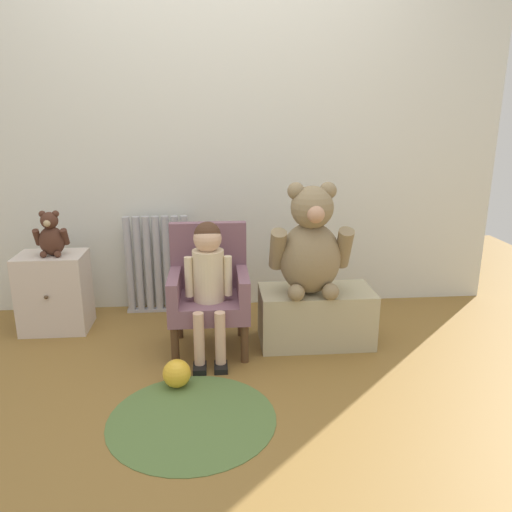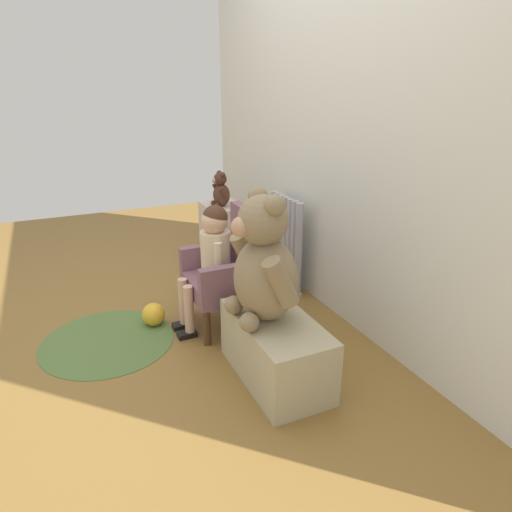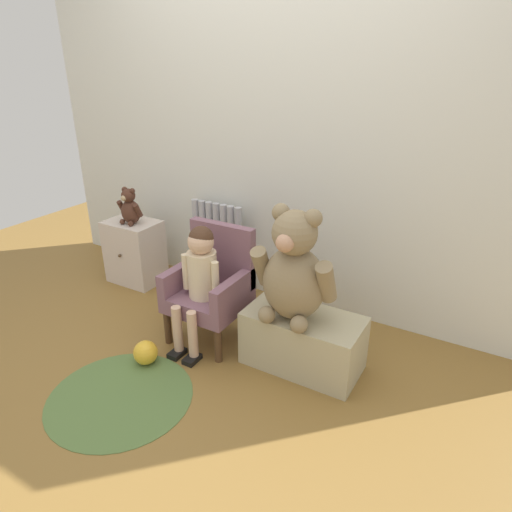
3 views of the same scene
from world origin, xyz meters
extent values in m
plane|color=olive|center=(0.00, 0.00, 0.00)|extent=(6.00, 6.00, 0.00)
cube|color=silver|center=(0.00, 1.23, 1.20)|extent=(3.80, 0.05, 2.40)
cylinder|color=#ABACB4|center=(-0.59, 1.10, 0.34)|extent=(0.05, 0.05, 0.64)
cylinder|color=#ABACB4|center=(-0.53, 1.10, 0.34)|extent=(0.05, 0.05, 0.64)
cylinder|color=#ABACB4|center=(-0.47, 1.10, 0.34)|extent=(0.05, 0.05, 0.64)
cylinder|color=#ABACB4|center=(-0.41, 1.10, 0.34)|extent=(0.05, 0.05, 0.64)
cylinder|color=#ABACB4|center=(-0.34, 1.10, 0.34)|extent=(0.05, 0.05, 0.64)
cylinder|color=#ABACB4|center=(-0.28, 1.10, 0.34)|extent=(0.05, 0.05, 0.64)
cylinder|color=#ABACB4|center=(-0.22, 1.10, 0.34)|extent=(0.05, 0.05, 0.64)
cube|color=#ABACB4|center=(-0.41, 1.10, 0.01)|extent=(0.43, 0.05, 0.02)
cube|color=beige|center=(-1.01, 0.86, 0.24)|extent=(0.40, 0.29, 0.48)
sphere|color=#4C3823|center=(-1.01, 0.71, 0.27)|extent=(0.02, 0.02, 0.02)
cube|color=#7C5464|center=(-0.06, 0.50, 0.27)|extent=(0.44, 0.40, 0.10)
cube|color=#7C5464|center=(-0.06, 0.67, 0.51)|extent=(0.44, 0.06, 0.39)
cube|color=#7C5464|center=(-0.25, 0.50, 0.39)|extent=(0.06, 0.40, 0.14)
cube|color=#7C5464|center=(0.13, 0.50, 0.39)|extent=(0.06, 0.40, 0.14)
cylinder|color=#4C331E|center=(-0.25, 0.33, 0.11)|extent=(0.04, 0.04, 0.22)
cylinder|color=#4C331E|center=(0.12, 0.33, 0.11)|extent=(0.04, 0.04, 0.22)
cylinder|color=#4C331E|center=(-0.25, 0.67, 0.11)|extent=(0.04, 0.04, 0.22)
cylinder|color=#4C331E|center=(0.12, 0.67, 0.11)|extent=(0.04, 0.04, 0.22)
cylinder|color=beige|center=(-0.06, 0.46, 0.46)|extent=(0.17, 0.17, 0.28)
sphere|color=#D8AD8E|center=(-0.06, 0.46, 0.66)|extent=(0.15, 0.15, 0.15)
sphere|color=#472D1E|center=(-0.06, 0.47, 0.68)|extent=(0.14, 0.14, 0.14)
cylinder|color=#D8AD8E|center=(-0.12, 0.27, 0.17)|extent=(0.06, 0.06, 0.29)
cube|color=black|center=(-0.12, 0.25, 0.01)|extent=(0.07, 0.11, 0.03)
cylinder|color=#D8AD8E|center=(-0.01, 0.27, 0.17)|extent=(0.06, 0.06, 0.29)
cube|color=black|center=(-0.01, 0.25, 0.01)|extent=(0.07, 0.11, 0.03)
cylinder|color=beige|center=(-0.17, 0.44, 0.46)|extent=(0.04, 0.04, 0.22)
cylinder|color=beige|center=(0.04, 0.44, 0.46)|extent=(0.04, 0.04, 0.22)
cube|color=tan|center=(0.55, 0.54, 0.16)|extent=(0.65, 0.33, 0.32)
ellipsoid|color=#897554|center=(0.50, 0.51, 0.52)|extent=(0.34, 0.29, 0.40)
sphere|color=#897554|center=(0.50, 0.49, 0.81)|extent=(0.23, 0.23, 0.23)
sphere|color=tan|center=(0.50, 0.39, 0.80)|extent=(0.09, 0.09, 0.09)
sphere|color=#897554|center=(0.41, 0.51, 0.90)|extent=(0.09, 0.09, 0.09)
sphere|color=#897554|center=(0.59, 0.51, 0.90)|extent=(0.09, 0.09, 0.09)
cylinder|color=#897554|center=(0.32, 0.49, 0.58)|extent=(0.09, 0.18, 0.25)
cylinder|color=#897554|center=(0.68, 0.49, 0.58)|extent=(0.09, 0.18, 0.25)
sphere|color=#897554|center=(0.41, 0.38, 0.37)|extent=(0.09, 0.09, 0.09)
sphere|color=#897554|center=(0.60, 0.38, 0.37)|extent=(0.09, 0.09, 0.09)
ellipsoid|color=#492A1F|center=(-0.98, 0.84, 0.57)|extent=(0.15, 0.13, 0.17)
sphere|color=#492A1F|center=(-0.98, 0.84, 0.70)|extent=(0.10, 0.10, 0.10)
sphere|color=tan|center=(-0.98, 0.79, 0.69)|extent=(0.04, 0.04, 0.04)
sphere|color=#492A1F|center=(-1.02, 0.84, 0.73)|extent=(0.04, 0.04, 0.04)
sphere|color=#492A1F|center=(-0.95, 0.84, 0.73)|extent=(0.04, 0.04, 0.04)
cylinder|color=#492A1F|center=(-1.06, 0.84, 0.60)|extent=(0.04, 0.08, 0.11)
cylinder|color=#492A1F|center=(-0.91, 0.84, 0.60)|extent=(0.04, 0.08, 0.11)
sphere|color=#492A1F|center=(-1.02, 0.79, 0.50)|extent=(0.04, 0.04, 0.04)
sphere|color=#492A1F|center=(-0.94, 0.79, 0.50)|extent=(0.04, 0.04, 0.04)
cylinder|color=#54713A|center=(-0.14, -0.18, 0.00)|extent=(0.75, 0.75, 0.01)
sphere|color=gold|center=(-0.22, 0.11, 0.07)|extent=(0.14, 0.14, 0.14)
camera|label=1|loc=(-0.02, -2.11, 1.30)|focal=35.00mm
camera|label=2|loc=(2.26, -0.34, 1.39)|focal=32.00mm
camera|label=3|loc=(1.40, -1.43, 1.63)|focal=32.00mm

